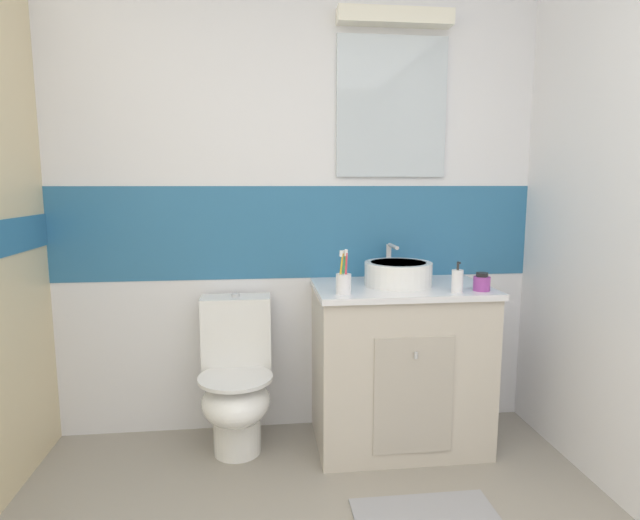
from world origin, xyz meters
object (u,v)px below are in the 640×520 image
object	(u,v)px
sink_basin	(398,273)
toilet	(236,381)
toothbrush_cup	(344,282)
soap_dispenser	(457,281)
hair_gel_jar	(482,282)

from	to	relation	value
sink_basin	toilet	xyz separation A→B (m)	(-0.83, 0.02, -0.55)
toilet	toothbrush_cup	size ratio (longest dim) A/B	3.74
toilet	soap_dispenser	world-z (taller)	soap_dispenser
soap_dispenser	hair_gel_jar	bearing A→B (deg)	8.81
sink_basin	soap_dispenser	bearing A→B (deg)	-41.47
sink_basin	hair_gel_jar	xyz separation A→B (m)	(0.36, -0.19, -0.02)
toothbrush_cup	soap_dispenser	xyz separation A→B (m)	(0.55, -0.02, -0.00)
soap_dispenser	toilet	bearing A→B (deg)	167.99
hair_gel_jar	toothbrush_cup	bearing A→B (deg)	179.85
soap_dispenser	hair_gel_jar	xyz separation A→B (m)	(0.13, 0.02, -0.02)
toothbrush_cup	hair_gel_jar	world-z (taller)	toothbrush_cup
toilet	soap_dispenser	xyz separation A→B (m)	(1.06, -0.23, 0.54)
toothbrush_cup	soap_dispenser	bearing A→B (deg)	-2.32
sink_basin	hair_gel_jar	distance (m)	0.41
hair_gel_jar	soap_dispenser	bearing A→B (deg)	-171.19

